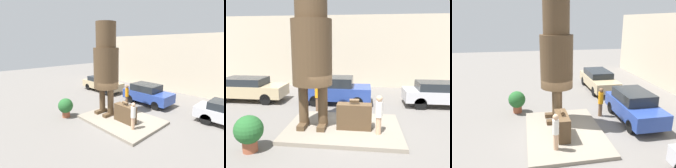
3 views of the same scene
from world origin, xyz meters
The scene contains 11 objects.
ground_plane centered at (0.00, 0.00, 0.00)m, with size 60.00×60.00×0.00m, color slate.
pedestal centered at (0.00, 0.00, 0.08)m, with size 4.96×3.69×0.16m.
building_backdrop centered at (0.00, 9.53, 2.96)m, with size 28.00×0.60×5.92m.
statue_figure centered at (-1.31, -0.17, 3.78)m, with size 1.67×1.67×6.19m.
giant_suitcase centered at (0.48, -0.20, 0.72)m, with size 1.46×0.54×1.33m.
tourist centered at (1.48, -0.65, 1.04)m, with size 0.27×0.27×1.61m.
parked_car_tan centered at (-6.63, 4.01, 0.83)m, with size 4.74×1.86×1.53m.
parked_car_blue centered at (-0.82, 4.06, 0.88)m, with size 4.06×1.83×1.68m.
parked_car_silver centered at (5.36, 4.14, 0.81)m, with size 4.34×1.70×1.49m.
planter_pot centered at (-3.10, -2.34, 0.77)m, with size 1.01×1.01×1.33m.
worker_hivis centered at (-1.69, 2.44, 0.94)m, with size 0.29×0.29×1.72m.
Camera 2 is at (0.89, -9.07, 3.90)m, focal length 35.00 mm.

